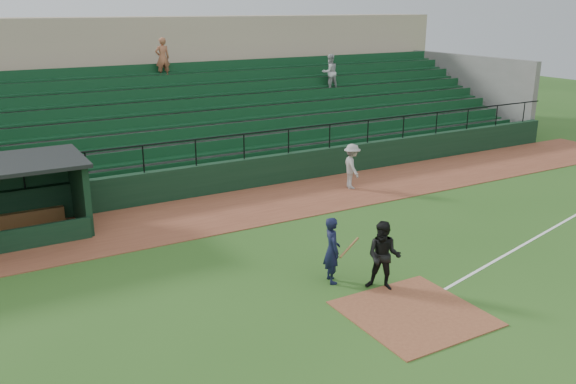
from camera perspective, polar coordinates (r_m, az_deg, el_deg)
ground at (r=15.49m, az=9.36°, el=-9.75°), size 90.00×90.00×0.00m
warning_track at (r=21.75m, az=-3.93°, el=-1.45°), size 40.00×4.00×0.03m
home_plate_dirt at (r=14.82m, az=11.83°, el=-11.15°), size 3.00×3.00×0.03m
foul_line at (r=21.76m, az=23.98°, el=-2.98°), size 17.49×4.44×0.01m
stadium_structure at (r=28.85m, az=-11.48°, el=7.59°), size 38.00×13.08×6.40m
batter_at_plate at (r=15.76m, az=4.19°, el=-5.48°), size 1.09×0.74×1.79m
umpire at (r=15.50m, az=9.03°, el=-6.01°), size 1.10×1.12×1.82m
runner at (r=23.82m, az=6.06°, el=2.43°), size 0.96×1.29×1.78m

